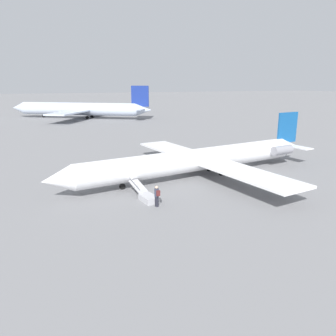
% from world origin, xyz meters
% --- Properties ---
extents(ground_plane, '(600.00, 600.00, 0.00)m').
position_xyz_m(ground_plane, '(0.00, 0.00, 0.00)').
color(ground_plane, slate).
extents(airplane_main, '(31.48, 24.36, 6.16)m').
position_xyz_m(airplane_main, '(-0.89, -0.14, 1.84)').
color(airplane_main, white).
rests_on(airplane_main, ground).
extents(airplane_far_left, '(36.66, 29.06, 8.90)m').
position_xyz_m(airplane_far_left, '(3.21, -64.16, 2.65)').
color(airplane_far_left, silver).
rests_on(airplane_far_left, ground).
extents(boarding_stairs, '(1.62, 4.12, 1.59)m').
position_xyz_m(boarding_stairs, '(7.11, 4.84, 0.36)').
color(boarding_stairs, '#B2B2B7').
rests_on(boarding_stairs, ground).
extents(passenger, '(0.37, 0.56, 1.74)m').
position_xyz_m(passenger, '(6.82, 6.60, 1.00)').
color(passenger, '#23232D').
rests_on(passenger, ground).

